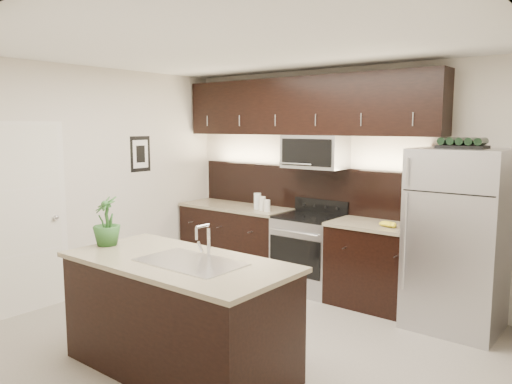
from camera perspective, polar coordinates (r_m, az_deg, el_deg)
ground at (r=4.91m, az=-2.47°, el=-16.61°), size 4.50×4.50×0.00m
room_walls at (r=4.54m, az=-3.97°, el=3.56°), size 4.52×4.02×2.71m
counter_run at (r=6.30m, az=4.46°, el=-6.63°), size 3.51×0.65×0.94m
upper_fixtures at (r=6.21m, az=5.58°, el=8.71°), size 3.49×0.40×1.66m
island at (r=4.26m, az=-8.83°, el=-13.68°), size 1.96×0.96×0.94m
sink_faucet at (r=4.02m, az=-7.39°, el=-7.73°), size 0.84×0.50×0.28m
refrigerator at (r=5.33m, az=22.02°, el=-5.04°), size 0.87×0.78×1.80m
wine_rack at (r=5.22m, az=22.54°, el=5.16°), size 0.44×0.27×0.10m
plant at (r=4.69m, az=-16.71°, el=-3.20°), size 0.31×0.31×0.44m
canisters at (r=6.39m, az=0.58°, el=-1.24°), size 0.30×0.16×0.21m
french_press at (r=5.41m, az=18.68°, el=-3.10°), size 0.10×0.10×0.29m
bananas at (r=5.55m, az=14.52°, el=-3.48°), size 0.23×0.19×0.06m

